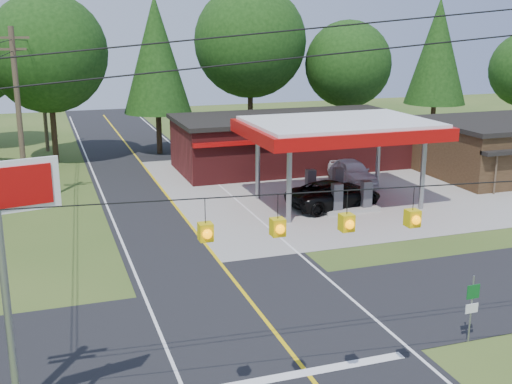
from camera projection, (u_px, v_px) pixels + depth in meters
name	position (u px, v px, depth m)	size (l,w,h in m)	color
ground	(266.00, 322.00, 22.49)	(120.00, 120.00, 0.00)	#35511C
main_highway	(266.00, 322.00, 22.48)	(8.00, 120.00, 0.02)	black
cross_road	(266.00, 322.00, 22.48)	(70.00, 7.00, 0.02)	black
lane_center_yellow	(266.00, 321.00, 22.48)	(0.15, 110.00, 0.00)	yellow
gas_canopy	(339.00, 131.00, 36.10)	(10.60, 7.40, 4.88)	gray
convenience_store	(290.00, 141.00, 46.15)	(16.40, 7.55, 3.80)	maroon
utility_pole_far_left	(19.00, 116.00, 35.14)	(1.80, 0.30, 10.00)	#473828
utility_pole_north	(43.00, 93.00, 51.28)	(0.30, 0.30, 9.50)	#473828
overhead_beacons	(313.00, 196.00, 15.10)	(17.04, 2.04, 1.03)	black
treeline_backdrop	(157.00, 64.00, 42.80)	(70.27, 51.59, 13.30)	#332316
suv_car	(334.00, 194.00, 36.22)	(5.53, 5.53, 1.54)	black
sedan_car	(352.00, 172.00, 41.58)	(4.63, 4.63, 1.58)	silver
big_stop_sign	(0.00, 240.00, 13.99)	(2.71, 0.65, 7.41)	gray
route_sign_post	(472.00, 303.00, 20.71)	(0.48, 0.09, 2.33)	gray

